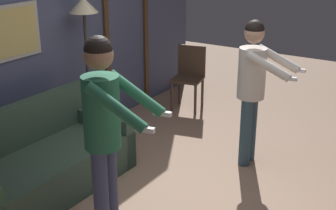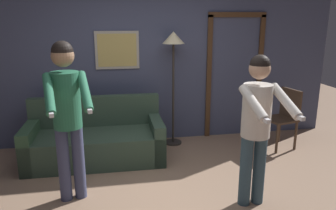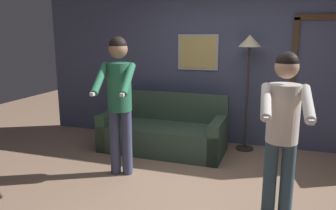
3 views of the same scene
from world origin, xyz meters
name	(u,v)px [view 3 (image 3 of 3)]	position (x,y,z in m)	size (l,w,h in m)	color
ground_plane	(191,193)	(0.00, 0.00, 0.00)	(12.00, 12.00, 0.00)	tan
back_wall_assembly	(223,65)	(0.02, 1.98, 1.30)	(6.40, 0.10, 2.60)	#464D6C
couch	(164,133)	(-0.77, 1.28, 0.28)	(1.91, 0.87, 0.87)	#384E3E
torchiere_lamp	(249,54)	(0.45, 1.71, 1.50)	(0.34, 0.34, 1.79)	#332D28
person_standing_left	(119,93)	(-1.00, 0.23, 1.08)	(0.52, 0.71, 1.77)	#40466A
person_standing_right	(283,122)	(0.94, -0.23, 0.99)	(0.46, 0.69, 1.64)	#344F5F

